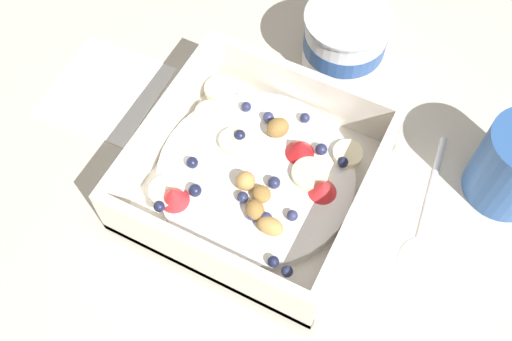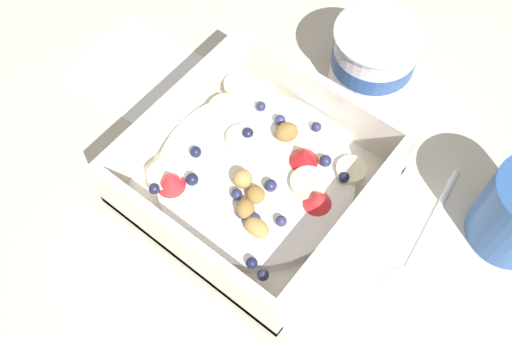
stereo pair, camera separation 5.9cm
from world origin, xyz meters
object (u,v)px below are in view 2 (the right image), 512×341
at_px(spoon, 410,265).
at_px(yogurt_cup, 373,57).
at_px(folded_napkin, 133,67).
at_px(fruit_bowl, 256,175).

height_order(spoon, yogurt_cup, yogurt_cup).
distance_m(spoon, folded_napkin, 0.38).
bearing_deg(yogurt_cup, folded_napkin, -145.27).
bearing_deg(yogurt_cup, fruit_bowl, -94.74).
bearing_deg(folded_napkin, fruit_bowl, -8.77).
relative_size(fruit_bowl, yogurt_cup, 2.32).
height_order(fruit_bowl, spoon, fruit_bowl).
bearing_deg(yogurt_cup, spoon, -47.08).
xyz_separation_m(fruit_bowl, spoon, (0.17, 0.02, -0.02)).
bearing_deg(fruit_bowl, spoon, 7.08).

